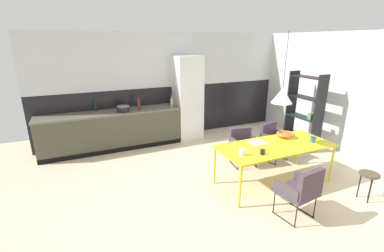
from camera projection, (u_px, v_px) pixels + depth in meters
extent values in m
plane|color=beige|center=(237.00, 195.00, 4.34)|extent=(8.59, 8.59, 0.00)
cube|color=black|center=(170.00, 111.00, 6.96)|extent=(6.52, 0.12, 1.31)
cube|color=silver|center=(169.00, 60.00, 6.56)|extent=(6.52, 0.12, 1.31)
cube|color=silver|center=(379.00, 100.00, 5.18)|extent=(0.12, 6.60, 2.61)
cube|color=#464435|center=(112.00, 131.00, 6.12)|extent=(3.12, 0.60, 0.84)
cube|color=#635E50|center=(111.00, 113.00, 5.98)|extent=(3.15, 0.63, 0.04)
cube|color=black|center=(116.00, 151.00, 5.97)|extent=(3.12, 0.01, 0.10)
cube|color=silver|center=(188.00, 98.00, 6.66)|extent=(0.63, 0.60, 2.07)
cube|color=gold|center=(275.00, 146.00, 4.51)|extent=(1.99, 0.86, 0.03)
cylinder|color=gold|center=(215.00, 166.00, 4.59)|extent=(0.04, 0.04, 0.69)
cylinder|color=gold|center=(298.00, 148.00, 5.33)|extent=(0.04, 0.04, 0.69)
cylinder|color=gold|center=(240.00, 188.00, 3.91)|extent=(0.04, 0.04, 0.69)
cylinder|color=gold|center=(332.00, 164.00, 4.65)|extent=(0.04, 0.04, 0.69)
cube|color=#3F3643|center=(244.00, 146.00, 5.28)|extent=(0.54, 0.52, 0.06)
cube|color=#423542|center=(240.00, 135.00, 5.41)|extent=(0.46, 0.14, 0.30)
cube|color=#3B333E|center=(254.00, 140.00, 5.30)|extent=(0.11, 0.42, 0.14)
cube|color=#433A43|center=(234.00, 143.00, 5.19)|extent=(0.11, 0.42, 0.14)
cylinder|color=black|center=(257.00, 159.00, 5.22)|extent=(0.02, 0.02, 0.38)
cylinder|color=black|center=(239.00, 161.00, 5.12)|extent=(0.02, 0.02, 0.38)
cylinder|color=black|center=(248.00, 152.00, 5.57)|extent=(0.02, 0.02, 0.38)
cylinder|color=black|center=(231.00, 154.00, 5.47)|extent=(0.02, 0.02, 0.38)
cylinder|color=black|center=(252.00, 163.00, 5.45)|extent=(0.07, 0.41, 0.02)
cylinder|color=black|center=(234.00, 166.00, 5.35)|extent=(0.07, 0.41, 0.02)
cube|color=#3F3643|center=(296.00, 192.00, 3.72)|extent=(0.53, 0.52, 0.06)
cube|color=#46343D|center=(311.00, 184.00, 3.49)|extent=(0.46, 0.14, 0.37)
cube|color=#433A3E|center=(286.00, 190.00, 3.58)|extent=(0.10, 0.42, 0.14)
cube|color=#3D3546|center=(307.00, 181.00, 3.80)|extent=(0.10, 0.42, 0.14)
cylinder|color=black|center=(274.00, 202.00, 3.84)|extent=(0.02, 0.02, 0.36)
cylinder|color=black|center=(293.00, 194.00, 4.04)|extent=(0.02, 0.02, 0.36)
cylinder|color=black|center=(296.00, 216.00, 3.53)|extent=(0.02, 0.02, 0.36)
cylinder|color=black|center=(315.00, 207.00, 3.73)|extent=(0.02, 0.02, 0.36)
cylinder|color=black|center=(283.00, 219.00, 3.74)|extent=(0.07, 0.41, 0.02)
cylinder|color=black|center=(302.00, 210.00, 3.93)|extent=(0.07, 0.41, 0.02)
cube|color=#3F3643|center=(275.00, 141.00, 5.51)|extent=(0.58, 0.56, 0.06)
cube|color=#453246|center=(268.00, 130.00, 5.60)|extent=(0.46, 0.19, 0.32)
cube|color=#403841|center=(282.00, 134.00, 5.61)|extent=(0.15, 0.41, 0.14)
cube|color=#413A3F|center=(269.00, 139.00, 5.35)|extent=(0.15, 0.41, 0.14)
cylinder|color=black|center=(288.00, 152.00, 5.55)|extent=(0.02, 0.02, 0.39)
cylinder|color=black|center=(276.00, 156.00, 5.32)|extent=(0.02, 0.02, 0.39)
cylinder|color=black|center=(272.00, 146.00, 5.84)|extent=(0.02, 0.02, 0.39)
cylinder|color=black|center=(261.00, 151.00, 5.60)|extent=(0.02, 0.02, 0.39)
cylinder|color=black|center=(279.00, 157.00, 5.75)|extent=(0.12, 0.41, 0.02)
cylinder|color=black|center=(268.00, 162.00, 5.52)|extent=(0.12, 0.41, 0.02)
cylinder|color=#B2662D|center=(285.00, 135.00, 4.86)|extent=(0.15, 0.15, 0.07)
torus|color=#B96628|center=(286.00, 134.00, 4.85)|extent=(0.32, 0.32, 0.05)
cube|color=white|center=(254.00, 143.00, 4.57)|extent=(0.14, 0.23, 0.01)
cube|color=white|center=(261.00, 142.00, 4.62)|extent=(0.14, 0.23, 0.01)
cube|color=beige|center=(258.00, 142.00, 4.59)|extent=(0.01, 0.24, 0.00)
cylinder|color=white|center=(242.00, 152.00, 4.08)|extent=(0.09, 0.09, 0.11)
torus|color=white|center=(245.00, 151.00, 4.10)|extent=(0.07, 0.01, 0.07)
cylinder|color=black|center=(262.00, 152.00, 4.12)|extent=(0.07, 0.07, 0.08)
torus|color=black|center=(265.00, 151.00, 4.14)|extent=(0.06, 0.01, 0.06)
cylinder|color=#335B93|center=(313.00, 139.00, 4.62)|extent=(0.08, 0.08, 0.10)
torus|color=#335B93|center=(315.00, 139.00, 4.64)|extent=(0.07, 0.01, 0.07)
cylinder|color=black|center=(123.00, 109.00, 5.99)|extent=(0.27, 0.27, 0.11)
cylinder|color=gray|center=(123.00, 106.00, 5.97)|extent=(0.28, 0.28, 0.01)
sphere|color=black|center=(123.00, 105.00, 5.97)|extent=(0.02, 0.02, 0.02)
cylinder|color=maroon|center=(139.00, 105.00, 6.09)|extent=(0.06, 0.06, 0.25)
cylinder|color=maroon|center=(138.00, 98.00, 6.04)|extent=(0.02, 0.02, 0.06)
cylinder|color=tan|center=(172.00, 103.00, 6.40)|extent=(0.07, 0.07, 0.20)
cylinder|color=tan|center=(172.00, 97.00, 6.36)|extent=(0.03, 0.03, 0.07)
cylinder|color=#0F3319|center=(95.00, 107.00, 6.01)|extent=(0.06, 0.06, 0.20)
cylinder|color=#0F3319|center=(95.00, 101.00, 5.97)|extent=(0.03, 0.03, 0.05)
cylinder|color=#4C3D2D|center=(370.00, 174.00, 4.09)|extent=(0.29, 0.29, 0.03)
cylinder|color=black|center=(371.00, 186.00, 4.20)|extent=(0.02, 0.02, 0.43)
cylinder|color=black|center=(359.00, 185.00, 4.22)|extent=(0.02, 0.02, 0.43)
cylinder|color=black|center=(370.00, 191.00, 4.06)|extent=(0.02, 0.02, 0.43)
cube|color=black|center=(291.00, 107.00, 6.47)|extent=(0.30, 0.03, 1.75)
cube|color=black|center=(319.00, 115.00, 5.75)|extent=(0.30, 0.03, 1.75)
cube|color=black|center=(301.00, 136.00, 6.30)|extent=(0.30, 0.81, 0.02)
cube|color=black|center=(303.00, 117.00, 6.16)|extent=(0.30, 0.81, 0.02)
cube|color=#4C7F4C|center=(312.00, 116.00, 5.93)|extent=(0.18, 0.10, 0.14)
cube|color=black|center=(306.00, 98.00, 6.02)|extent=(0.30, 0.81, 0.02)
cube|color=black|center=(309.00, 77.00, 5.87)|extent=(0.30, 0.81, 0.02)
cylinder|color=black|center=(286.00, 60.00, 4.04)|extent=(0.01, 0.01, 0.86)
cone|color=silver|center=(282.00, 96.00, 4.21)|extent=(0.33, 0.33, 0.24)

